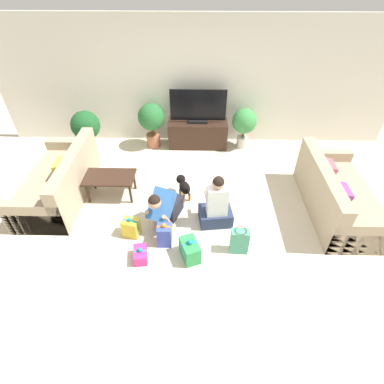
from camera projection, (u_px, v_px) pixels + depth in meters
ground_plane at (194, 217)px, 5.04m from camera, size 16.00×16.00×0.00m
wall_back at (196, 83)px, 6.22m from camera, size 8.40×0.06×2.60m
sofa_left at (60, 182)px, 5.30m from camera, size 0.94×1.98×0.85m
sofa_right at (336, 196)px, 4.99m from camera, size 0.94×1.98×0.85m
coffee_table at (110, 179)px, 5.24m from camera, size 0.88×0.51×0.42m
tv_console at (198, 134)px, 6.63m from camera, size 1.28×0.47×0.58m
tv at (198, 108)px, 6.24m from camera, size 1.17×0.20×0.71m
potted_plant_back_left at (152, 120)px, 6.39m from camera, size 0.57×0.57×0.99m
potted_plant_back_right at (244, 123)px, 6.39m from camera, size 0.52×0.52×0.90m
potted_plant_corner_left at (86, 128)px, 6.09m from camera, size 0.58×0.58×1.00m
person_kneeling at (164, 206)px, 4.73m from camera, size 0.56×0.84×0.80m
person_sitting at (216, 207)px, 4.73m from camera, size 0.57×0.52×0.96m
dog at (183, 185)px, 5.30m from camera, size 0.30×0.49×0.37m
gift_box_a at (190, 250)px, 4.30m from camera, size 0.34×0.41×0.37m
gift_box_b at (141, 255)px, 4.32m from camera, size 0.23×0.32×0.23m
gift_box_c at (164, 235)px, 4.49m from camera, size 0.21×0.20×0.42m
gift_box_d at (131, 227)px, 4.64m from camera, size 0.29×0.25×0.36m
gift_bag_a at (240, 241)px, 4.36m from camera, size 0.27×0.18×0.44m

